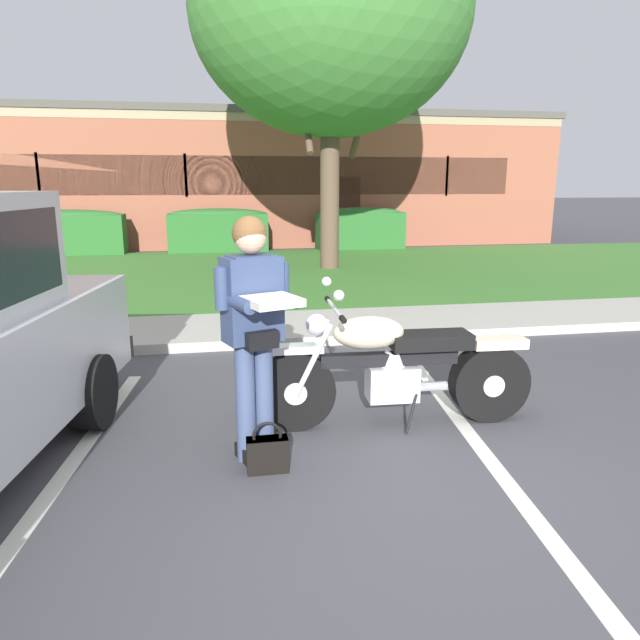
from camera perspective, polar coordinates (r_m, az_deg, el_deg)
name	(u,v)px	position (r m, az deg, el deg)	size (l,w,h in m)	color
ground_plane	(391,472)	(4.10, 7.04, -14.62)	(140.00, 140.00, 0.00)	#424247
curb_strip	(312,340)	(7.04, -0.79, -1.95)	(60.00, 0.20, 0.12)	#ADA89E
concrete_walk	(302,325)	(7.86, -1.81, -0.49)	(60.00, 1.50, 0.08)	#ADA89E
grass_lawn	(268,273)	(12.60, -5.11, 4.65)	(60.00, 8.22, 0.06)	#3D752D
stall_stripe_0	(55,486)	(4.25, -24.62, -14.65)	(0.12, 4.40, 0.01)	silver
stall_stripe_1	(482,450)	(4.52, 15.63, -12.19)	(0.12, 4.40, 0.01)	silver
motorcycle	(406,367)	(4.69, 8.42, -4.62)	(2.24, 0.82, 1.18)	black
rider_person	(254,321)	(3.94, -6.51, -0.07)	(0.56, 0.66, 1.70)	black
handbag	(267,452)	(4.03, -5.19, -12.75)	(0.28, 0.13, 0.36)	black
shade_tree	(330,14)	(13.42, 1.02, 27.89)	(5.78, 5.78, 7.77)	brown
hedge_left	(63,232)	(17.05, -23.91, 7.92)	(3.15, 0.90, 1.24)	#286028
hedge_center_left	(218,230)	(16.59, -9.98, 8.73)	(2.72, 0.90, 1.24)	#286028
hedge_center_right	(360,228)	(17.11, 3.94, 9.03)	(2.51, 0.90, 1.24)	#286028
brick_building	(191,180)	(22.15, -12.52, 13.32)	(23.37, 9.61, 4.08)	#93513D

